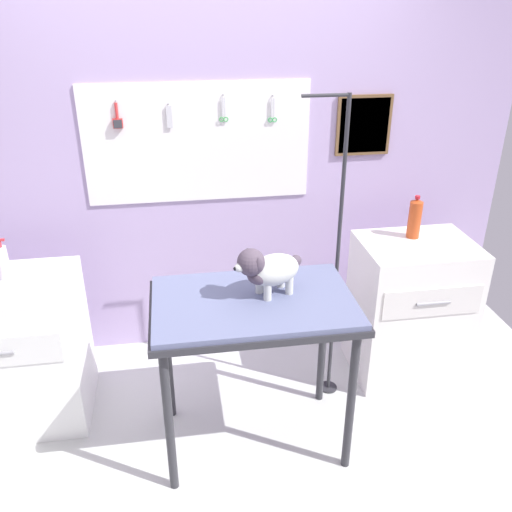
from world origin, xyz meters
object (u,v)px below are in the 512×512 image
grooming_arm (335,269)px  detangler_spray (3,262)px  soda_bottle (415,218)px  dog (267,269)px  counter_left (11,351)px  cabinet_right (410,308)px  grooming_table (254,316)px

grooming_arm → detangler_spray: grooming_arm is taller
detangler_spray → soda_bottle: soda_bottle is taller
grooming_arm → detangler_spray: size_ratio=7.84×
grooming_arm → dog: size_ratio=4.96×
grooming_arm → soda_bottle: size_ratio=6.83×
counter_left → cabinet_right: cabinet_right is taller
soda_bottle → cabinet_right: bearing=-88.6°
soda_bottle → detangler_spray: bearing=-177.6°
grooming_table → counter_left: grooming_table is taller
cabinet_right → detangler_spray: bearing=-179.9°
grooming_table → counter_left: (-1.32, 0.42, -0.37)m
dog → detangler_spray: size_ratio=1.58×
grooming_arm → counter_left: grooming_arm is taller
grooming_arm → cabinet_right: (0.55, 0.14, -0.40)m
dog → grooming_table: bearing=-156.0°
grooming_table → detangler_spray: bearing=159.4°
dog → cabinet_right: (1.00, 0.45, -0.59)m
grooming_table → detangler_spray: size_ratio=4.39×
counter_left → soda_bottle: soda_bottle is taller
dog → counter_left: dog is taller
grooming_arm → grooming_table: bearing=-146.5°
cabinet_right → grooming_table: bearing=-155.9°
soda_bottle → grooming_arm: bearing=-157.1°
grooming_table → detangler_spray: (-1.27, 0.48, 0.16)m
dog → grooming_arm: bearing=34.9°
detangler_spray → dog: bearing=-18.3°
counter_left → detangler_spray: 0.54m
detangler_spray → cabinet_right: bearing=0.1°
grooming_arm → cabinet_right: grooming_arm is taller
grooming_table → dog: dog is taller
grooming_arm → soda_bottle: 0.62m
detangler_spray → soda_bottle: 2.35m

